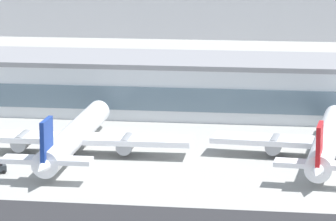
% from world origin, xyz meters
% --- Properties ---
extents(terminal_building, '(217.27, 25.62, 11.78)m').
position_xyz_m(terminal_building, '(-17.16, 87.14, 5.90)').
color(terminal_building, silver).
rests_on(terminal_building, ground_plane).
extents(airliner_navy_tail_gate_1, '(41.64, 49.26, 10.28)m').
position_xyz_m(airliner_navy_tail_gate_1, '(-39.28, 44.35, 3.27)').
color(airliner_navy_tail_gate_1, white).
rests_on(airliner_navy_tail_gate_1, ground_plane).
extents(airliner_red_tail_gate_2, '(40.57, 48.11, 10.05)m').
position_xyz_m(airliner_red_tail_gate_2, '(4.66, 47.38, 3.20)').
color(airliner_red_tail_gate_2, white).
rests_on(airliner_red_tail_gate_2, ground_plane).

